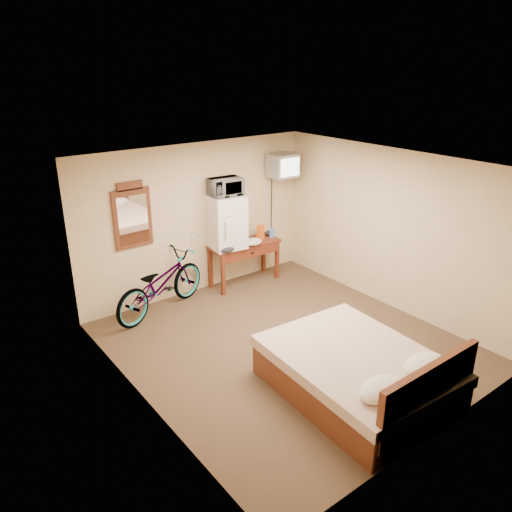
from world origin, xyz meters
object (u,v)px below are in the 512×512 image
at_px(blue_cup, 272,233).
at_px(wall_mirror, 132,216).
at_px(bed, 360,374).
at_px(microwave, 226,187).
at_px(mini_fridge, 226,222).
at_px(crt_television, 283,166).
at_px(desk, 245,250).
at_px(bicycle, 160,284).

distance_m(blue_cup, wall_mirror, 2.56).
bearing_deg(bed, wall_mirror, 106.29).
bearing_deg(microwave, mini_fridge, -119.01).
bearing_deg(microwave, blue_cup, -0.17).
relative_size(crt_television, bed, 0.27).
bearing_deg(blue_cup, desk, 176.41).
bearing_deg(bed, blue_cup, 67.59).
relative_size(crt_television, bicycle, 0.33).
xyz_separation_m(microwave, crt_television, (1.18, -0.02, 0.21)).
bearing_deg(microwave, bicycle, -171.09).
relative_size(desk, crt_television, 2.19).
height_order(desk, bicycle, bicycle).
bearing_deg(bed, bicycle, 104.42).
distance_m(microwave, blue_cup, 1.32).
height_order(mini_fridge, wall_mirror, wall_mirror).
bearing_deg(blue_cup, bed, -112.41).
height_order(mini_fridge, crt_television, crt_television).
height_order(desk, wall_mirror, wall_mirror).
bearing_deg(mini_fridge, bicycle, -175.85).
bearing_deg(wall_mirror, bed, -73.71).
bearing_deg(wall_mirror, crt_television, -5.28).
distance_m(crt_television, bed, 4.14).
height_order(crt_television, bicycle, crt_television).
relative_size(desk, mini_fridge, 1.43).
xyz_separation_m(microwave, wall_mirror, (-1.54, 0.23, -0.26)).
height_order(blue_cup, crt_television, crt_television).
bearing_deg(mini_fridge, crt_television, -1.16).
distance_m(microwave, bicycle, 1.87).
distance_m(desk, mini_fridge, 0.68).
xyz_separation_m(blue_cup, wall_mirror, (-2.44, 0.31, 0.70)).
bearing_deg(crt_television, bed, -115.92).
bearing_deg(wall_mirror, mini_fridge, -8.41).
bearing_deg(bicycle, desk, -106.25).
height_order(crt_television, wall_mirror, crt_television).
distance_m(desk, bicycle, 1.69).
bearing_deg(bicycle, blue_cup, -107.58).
distance_m(desk, blue_cup, 0.59).
height_order(microwave, blue_cup, microwave).
bearing_deg(bed, desk, 76.26).
bearing_deg(bicycle, bed, 176.37).
bearing_deg(blue_cup, crt_television, 11.28).
bearing_deg(wall_mirror, desk, -8.14).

